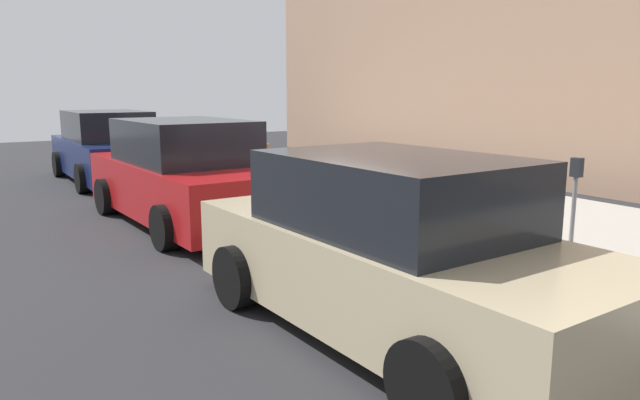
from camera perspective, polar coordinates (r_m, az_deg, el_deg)
ground_plane at (r=9.90m, az=-0.48°, el=-2.07°), size 40.00×40.00×0.00m
sidewalk_curb at (r=11.38m, az=10.28°, el=-0.23°), size 18.00×5.00×0.14m
suitcase_navy_0 at (r=7.84m, az=16.19°, el=-2.81°), size 0.36×0.26×0.74m
suitcase_red_1 at (r=8.18m, az=14.31°, el=-1.73°), size 0.44×0.26×0.95m
suitcase_olive_2 at (r=8.42m, az=11.43°, el=-1.39°), size 0.41×0.23×0.85m
suitcase_teal_3 at (r=8.84m, az=10.11°, el=-0.81°), size 0.40×0.29×0.85m
suitcase_silver_4 at (r=9.11m, az=7.72°, el=-0.31°), size 0.42×0.21×0.92m
suitcase_maroon_5 at (r=9.47m, az=6.10°, el=0.51°), size 0.40×0.27×1.05m
suitcase_black_6 at (r=9.81m, az=4.23°, el=0.80°), size 0.43×0.24×0.96m
suitcase_navy_7 at (r=10.20m, az=2.71°, el=1.12°), size 0.41×0.25×0.77m
suitcase_red_8 at (r=10.59m, az=1.28°, el=1.67°), size 0.45×0.28×0.84m
suitcase_olive_9 at (r=11.06m, az=0.09°, el=2.04°), size 0.49×0.23×0.83m
suitcase_teal_10 at (r=11.43m, az=-1.58°, el=1.78°), size 0.37×0.22×0.88m
fire_hydrant at (r=12.03m, az=-3.24°, el=2.85°), size 0.39×0.21×0.79m
bollard_post at (r=12.50m, az=-5.23°, el=3.33°), size 0.15×0.15×0.93m
parking_meter at (r=7.38m, az=23.42°, el=0.35°), size 0.12×0.09×1.27m
parked_car_beige_0 at (r=5.29m, az=6.99°, el=-4.96°), size 4.43×2.11×1.61m
parked_car_red_1 at (r=9.91m, az=-12.89°, el=2.33°), size 4.79×2.22×1.70m
parked_car_navy_2 at (r=15.09m, az=-19.83°, el=4.69°), size 4.74×2.06×1.69m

